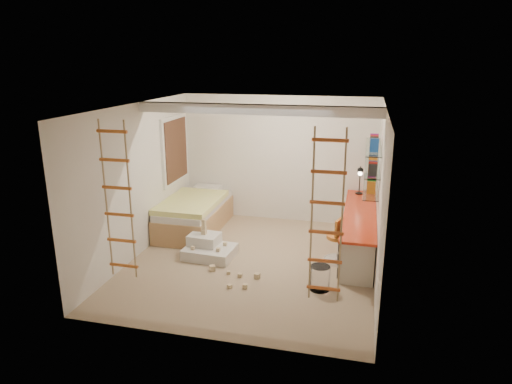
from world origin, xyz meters
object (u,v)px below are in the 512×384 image
(desk, at_px, (359,231))
(play_platform, at_px, (208,248))
(bed, at_px, (195,214))
(swivel_chair, at_px, (338,246))

(desk, distance_m, play_platform, 2.65)
(desk, xyz_separation_m, bed, (-3.20, 0.36, -0.07))
(desk, height_order, swivel_chair, swivel_chair)
(swivel_chair, relative_size, play_platform, 0.90)
(bed, relative_size, play_platform, 2.29)
(swivel_chair, bearing_deg, play_platform, -172.38)
(swivel_chair, height_order, play_platform, swivel_chair)
(bed, bearing_deg, swivel_chair, -16.68)
(play_platform, bearing_deg, desk, 17.52)
(desk, relative_size, play_platform, 3.21)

